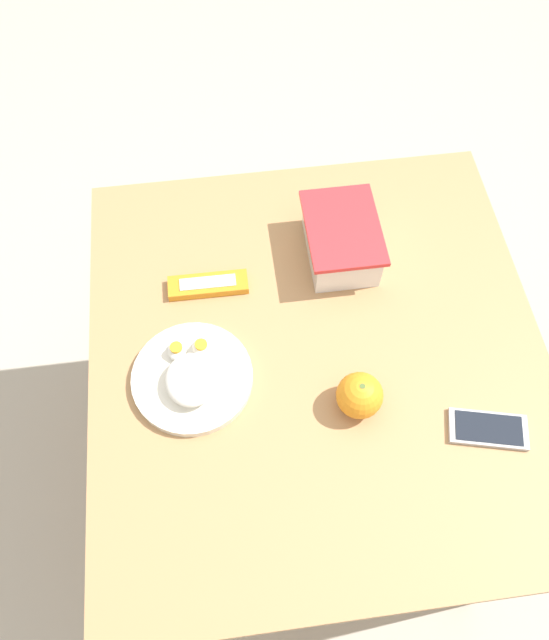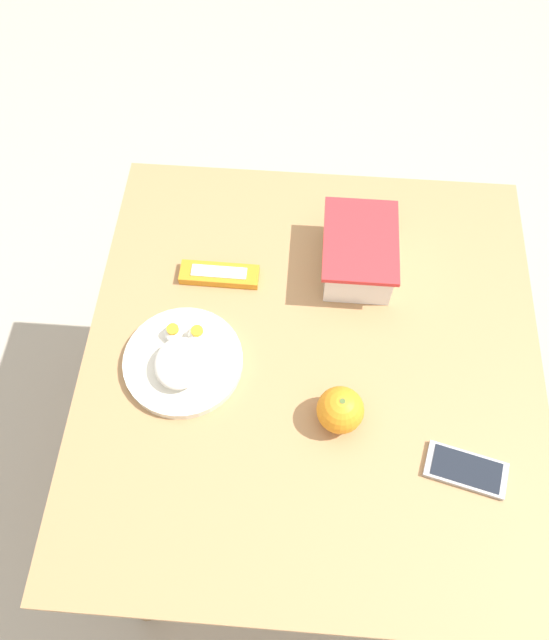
# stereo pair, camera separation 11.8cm
# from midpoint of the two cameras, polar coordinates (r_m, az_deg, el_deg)

# --- Properties ---
(ground_plane) EXTENTS (10.00, 10.00, 0.00)m
(ground_plane) POSITION_cam_midpoint_polar(r_m,az_deg,el_deg) (1.88, 0.77, -13.13)
(ground_plane) COLOR #B2A899
(table) EXTENTS (0.92, 0.86, 0.74)m
(table) POSITION_cam_midpoint_polar(r_m,az_deg,el_deg) (1.29, 1.09, -5.37)
(table) COLOR #AD7F51
(table) RESTS_ON ground_plane
(food_container) EXTENTS (0.20, 0.15, 0.09)m
(food_container) POSITION_cam_midpoint_polar(r_m,az_deg,el_deg) (1.27, 3.44, 7.00)
(food_container) COLOR white
(food_container) RESTS_ON table
(orange_fruit) EXTENTS (0.08, 0.08, 0.08)m
(orange_fruit) POSITION_cam_midpoint_polar(r_m,az_deg,el_deg) (1.10, 4.76, -7.18)
(orange_fruit) COLOR orange
(orange_fruit) RESTS_ON table
(rice_plate) EXTENTS (0.22, 0.22, 0.06)m
(rice_plate) POSITION_cam_midpoint_polar(r_m,az_deg,el_deg) (1.16, -10.48, -5.40)
(rice_plate) COLOR silver
(rice_plate) RESTS_ON table
(candy_bar) EXTENTS (0.05, 0.16, 0.02)m
(candy_bar) POSITION_cam_midpoint_polar(r_m,az_deg,el_deg) (1.26, -8.77, 2.96)
(candy_bar) COLOR orange
(candy_bar) RESTS_ON table
(cell_phone) EXTENTS (0.09, 0.15, 0.01)m
(cell_phone) POSITION_cam_midpoint_polar(r_m,az_deg,el_deg) (1.16, 16.22, -9.83)
(cell_phone) COLOR #ADADB2
(cell_phone) RESTS_ON table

